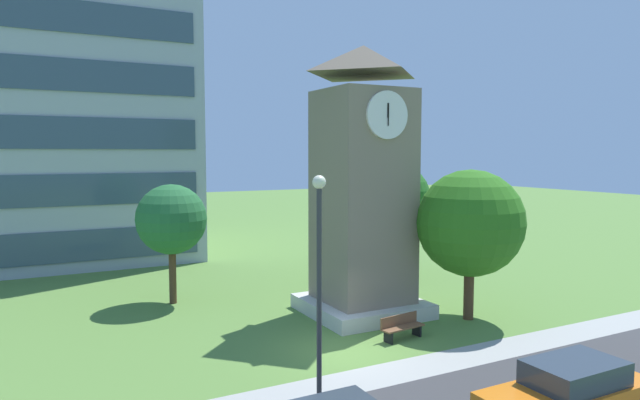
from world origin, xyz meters
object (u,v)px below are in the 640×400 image
(tree_near_tower, at_px, (395,199))
(park_bench, at_px, (402,327))
(street_lamp, at_px, (319,267))
(tree_by_building, at_px, (470,223))
(clock_tower, at_px, (363,195))
(parked_car_orange, at_px, (569,395))
(tree_streetside, at_px, (171,220))

(tree_near_tower, bearing_deg, park_bench, -123.80)
(street_lamp, distance_m, tree_by_building, 10.24)
(clock_tower, distance_m, park_bench, 5.87)
(street_lamp, bearing_deg, tree_near_tower, 48.15)
(street_lamp, height_order, tree_near_tower, street_lamp)
(street_lamp, distance_m, parked_car_orange, 7.02)
(tree_streetside, bearing_deg, clock_tower, -38.03)
(tree_near_tower, relative_size, tree_by_building, 1.01)
(park_bench, xyz_separation_m, tree_streetside, (-6.37, 8.93, 3.40))
(clock_tower, xyz_separation_m, street_lamp, (-5.82, -7.18, -1.23))
(tree_by_building, bearing_deg, parked_car_orange, -117.16)
(tree_near_tower, bearing_deg, tree_streetside, -178.50)
(tree_by_building, bearing_deg, park_bench, -169.09)
(clock_tower, relative_size, parked_car_orange, 2.37)
(park_bench, distance_m, street_lamp, 7.29)
(street_lamp, bearing_deg, tree_streetside, 94.74)
(park_bench, distance_m, parked_car_orange, 7.48)
(park_bench, height_order, tree_streetside, tree_streetside)
(tree_by_building, height_order, tree_streetside, tree_by_building)
(clock_tower, xyz_separation_m, tree_by_building, (3.44, -2.80, -1.09))
(street_lamp, height_order, tree_by_building, street_lamp)
(street_lamp, distance_m, tree_near_tower, 17.28)
(park_bench, height_order, tree_by_building, tree_by_building)
(street_lamp, xyz_separation_m, tree_near_tower, (11.53, 12.87, 0.41))
(park_bench, distance_m, tree_streetside, 11.48)
(park_bench, xyz_separation_m, tree_near_tower, (6.20, 9.25, 3.82))
(street_lamp, xyz_separation_m, tree_by_building, (9.26, 4.37, 0.14))
(tree_by_building, bearing_deg, clock_tower, 140.80)
(park_bench, relative_size, street_lamp, 0.29)
(clock_tower, distance_m, street_lamp, 9.32)
(park_bench, distance_m, tree_by_building, 5.35)
(tree_streetside, bearing_deg, tree_by_building, -38.43)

